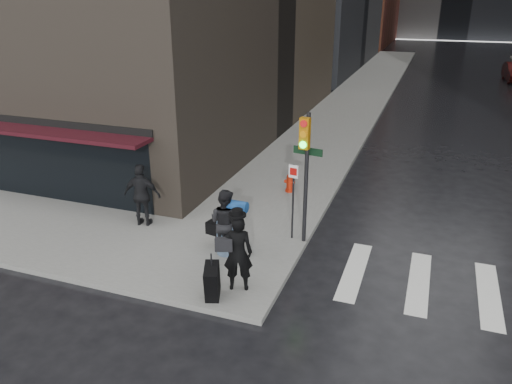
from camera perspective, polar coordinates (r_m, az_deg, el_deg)
ground at (r=13.31m, az=-4.72°, el=-8.40°), size 140.00×140.00×0.00m
sidewalk_left at (r=38.30m, az=12.48°, el=11.46°), size 4.00×50.00×0.15m
storefront at (r=17.80m, az=-23.28°, el=4.21°), size 8.40×1.11×2.83m
man_overcoat at (r=11.57m, az=-2.70°, el=-7.50°), size 1.06×1.33×2.09m
man_jeans at (r=13.17m, az=-3.55°, el=-3.44°), size 1.29×0.91×1.84m
man_greycoat at (r=15.14m, az=-12.87°, el=-0.36°), size 1.19×0.66×1.91m
traffic_light at (r=13.27m, az=5.55°, el=3.47°), size 0.91×0.49×3.68m
fire_hydrant at (r=17.53m, az=3.85°, el=0.96°), size 0.37×0.29×0.66m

